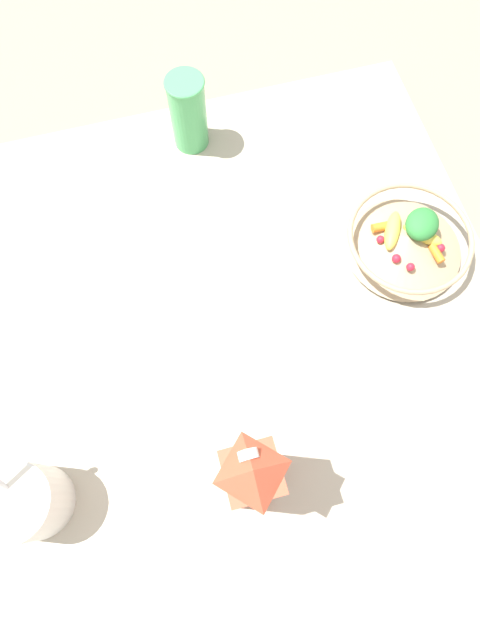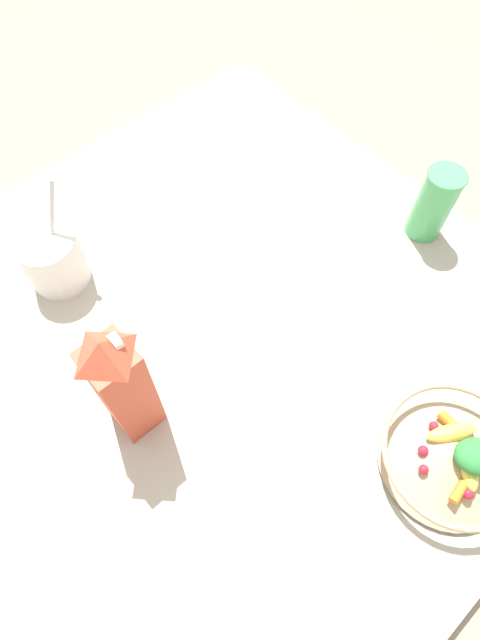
{
  "view_description": "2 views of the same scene",
  "coord_description": "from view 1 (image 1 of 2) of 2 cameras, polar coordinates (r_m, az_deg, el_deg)",
  "views": [
    {
      "loc": [
        -0.01,
        0.23,
        0.91
      ],
      "look_at": [
        -0.09,
        -0.05,
        0.11
      ],
      "focal_mm": 28.0,
      "sensor_mm": 36.0,
      "label": 1
    },
    {
      "loc": [
        -0.36,
        0.25,
        0.88
      ],
      "look_at": [
        -0.03,
        -0.03,
        0.11
      ],
      "focal_mm": 28.0,
      "sensor_mm": 36.0,
      "label": 2
    }
  ],
  "objects": [
    {
      "name": "ground_plane",
      "position": [
        0.94,
        -4.32,
        -6.52
      ],
      "size": [
        6.0,
        6.0,
        0.0
      ],
      "primitive_type": "plane",
      "color": "gray"
    },
    {
      "name": "countertop",
      "position": [
        0.91,
        -4.43,
        -6.17
      ],
      "size": [
        1.17,
        1.17,
        0.05
      ],
      "color": "#B2A893",
      "rests_on": "ground_plane"
    },
    {
      "name": "fruit_bowl",
      "position": [
        0.99,
        18.62,
        8.55
      ],
      "size": [
        0.23,
        0.23,
        0.09
      ],
      "color": "tan",
      "rests_on": "countertop"
    },
    {
      "name": "yogurt_tub",
      "position": [
        0.86,
        -23.45,
        -18.56
      ],
      "size": [
        0.12,
        0.13,
        0.23
      ],
      "color": "white",
      "rests_on": "countertop"
    },
    {
      "name": "milk_carton",
      "position": [
        0.72,
        1.22,
        -17.39
      ],
      "size": [
        0.07,
        0.07,
        0.28
      ],
      "color": "#CC4C33",
      "rests_on": "countertop"
    },
    {
      "name": "drinking_cup",
      "position": [
        1.06,
        -5.95,
        22.56
      ],
      "size": [
        0.08,
        0.08,
        0.16
      ],
      "color": "#4CB266",
      "rests_on": "countertop"
    }
  ]
}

